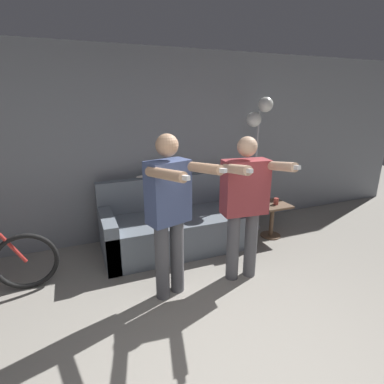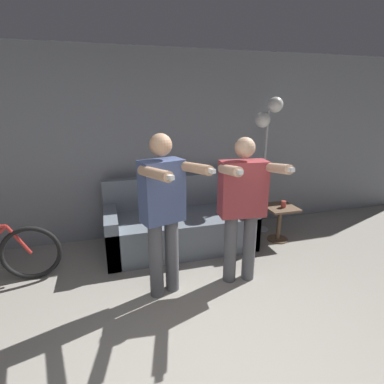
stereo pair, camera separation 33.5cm
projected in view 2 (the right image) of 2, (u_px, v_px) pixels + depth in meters
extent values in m
cube|color=gray|center=(142.00, 147.00, 4.18)|extent=(10.00, 0.05, 2.60)
cube|color=slate|center=(180.00, 231.00, 4.07)|extent=(1.95, 0.89, 0.47)
cube|color=slate|center=(174.00, 191.00, 4.28)|extent=(1.95, 0.14, 0.45)
cube|color=slate|center=(112.00, 234.00, 3.81)|extent=(0.16, 0.89, 0.61)
cube|color=slate|center=(241.00, 219.00, 4.28)|extent=(0.16, 0.89, 0.61)
cylinder|color=#56565B|center=(156.00, 260.00, 3.00)|extent=(0.14, 0.14, 0.80)
cylinder|color=#56565B|center=(172.00, 255.00, 3.09)|extent=(0.14, 0.14, 0.80)
cube|color=#475684|center=(162.00, 191.00, 2.84)|extent=(0.45, 0.33, 0.60)
sphere|color=tan|center=(161.00, 145.00, 2.71)|extent=(0.21, 0.21, 0.21)
cylinder|color=tan|center=(154.00, 173.00, 2.46)|extent=(0.23, 0.51, 0.13)
cube|color=white|center=(169.00, 177.00, 2.26)|extent=(0.07, 0.13, 0.05)
cylinder|color=tan|center=(193.00, 168.00, 2.66)|extent=(0.23, 0.51, 0.13)
cube|color=white|center=(210.00, 171.00, 2.45)|extent=(0.07, 0.13, 0.05)
cylinder|color=#56565B|center=(230.00, 249.00, 3.25)|extent=(0.14, 0.14, 0.77)
cylinder|color=#56565B|center=(249.00, 247.00, 3.29)|extent=(0.14, 0.14, 0.77)
cube|color=#9E383D|center=(243.00, 189.00, 3.07)|extent=(0.50, 0.27, 0.58)
sphere|color=#D8AD8C|center=(245.00, 147.00, 2.95)|extent=(0.20, 0.20, 0.20)
cylinder|color=#D8AD8C|center=(230.00, 170.00, 2.72)|extent=(0.14, 0.51, 0.17)
cube|color=white|center=(239.00, 172.00, 2.48)|extent=(0.05, 0.13, 0.06)
cylinder|color=#D8AD8C|center=(276.00, 168.00, 2.80)|extent=(0.14, 0.51, 0.17)
cube|color=white|center=(290.00, 170.00, 2.56)|extent=(0.05, 0.13, 0.06)
ellipsoid|color=silver|center=(164.00, 171.00, 4.15)|extent=(0.38, 0.13, 0.14)
sphere|color=silver|center=(176.00, 167.00, 4.18)|extent=(0.12, 0.12, 0.12)
ellipsoid|color=silver|center=(150.00, 175.00, 4.13)|extent=(0.21, 0.04, 0.04)
cone|color=silver|center=(174.00, 164.00, 4.14)|extent=(0.04, 0.04, 0.03)
cone|color=silver|center=(174.00, 164.00, 4.18)|extent=(0.04, 0.04, 0.03)
cylinder|color=#B2B2B7|center=(260.00, 229.00, 4.65)|extent=(0.26, 0.26, 0.02)
cylinder|color=#B2B2B7|center=(264.00, 174.00, 4.38)|extent=(0.03, 0.03, 1.79)
sphere|color=white|center=(275.00, 105.00, 4.12)|extent=(0.21, 0.21, 0.21)
sphere|color=white|center=(263.00, 120.00, 4.13)|extent=(0.21, 0.21, 0.21)
cylinder|color=brown|center=(278.00, 239.00, 4.33)|extent=(0.29, 0.29, 0.02)
cylinder|color=brown|center=(279.00, 224.00, 4.26)|extent=(0.06, 0.06, 0.48)
cube|color=brown|center=(280.00, 208.00, 4.18)|extent=(0.42, 0.42, 0.03)
cylinder|color=#B7473D|center=(284.00, 204.00, 4.14)|extent=(0.07, 0.07, 0.09)
torus|color=black|center=(31.00, 253.00, 3.30)|extent=(0.63, 0.05, 0.63)
cylinder|color=#B72D28|center=(19.00, 240.00, 3.23)|extent=(0.22, 0.04, 0.37)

